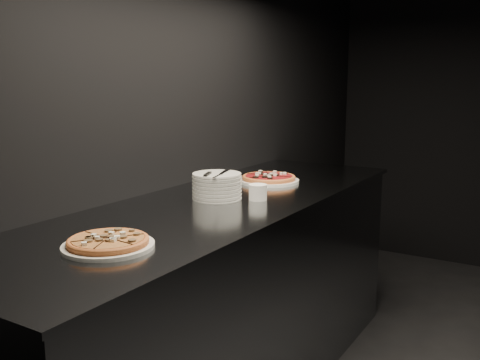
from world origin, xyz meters
The scene contains 7 objects.
wall_left centered at (-2.50, 0.00, 1.40)m, with size 0.02×5.00×2.80m, color black.
counter centered at (-2.13, 0.00, 0.46)m, with size 0.74×2.44×0.92m.
pizza_mushroom centered at (-2.06, -0.74, 0.94)m, with size 0.29×0.29×0.03m.
pizza_tomato centered at (-2.16, 0.49, 0.94)m, with size 0.31×0.31×0.04m.
plate_stack centered at (-2.17, 0.03, 0.98)m, with size 0.21×0.21×0.11m.
cutlery centered at (-2.16, 0.02, 1.04)m, with size 0.07×0.23×0.01m.
ramekin centered at (-2.00, 0.10, 0.96)m, with size 0.08×0.08×0.07m.
Camera 1 is at (-0.88, -1.88, 1.43)m, focal length 40.00 mm.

